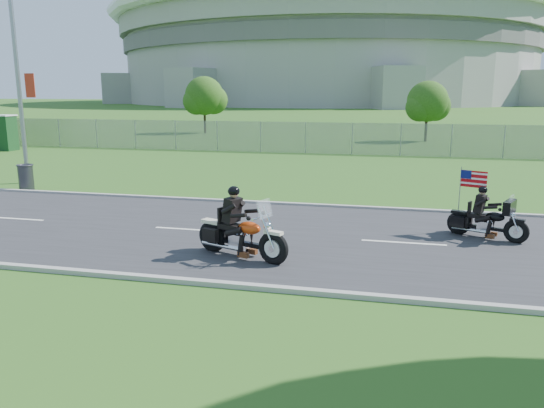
% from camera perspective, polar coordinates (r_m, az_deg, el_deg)
% --- Properties ---
extents(ground, '(420.00, 420.00, 0.00)m').
position_cam_1_polar(ground, '(14.97, -1.54, -3.37)').
color(ground, '#225019').
rests_on(ground, ground).
extents(road, '(120.00, 8.00, 0.04)m').
position_cam_1_polar(road, '(14.97, -1.54, -3.29)').
color(road, '#28282B').
rests_on(road, ground).
extents(curb_north, '(120.00, 0.18, 0.12)m').
position_cam_1_polar(curb_north, '(18.79, 1.56, -0.00)').
color(curb_north, '#9E9B93').
rests_on(curb_north, ground).
extents(curb_south, '(120.00, 0.18, 0.12)m').
position_cam_1_polar(curb_south, '(11.27, -6.78, -8.47)').
color(curb_south, '#9E9B93').
rests_on(curb_south, ground).
extents(fence, '(60.00, 0.03, 2.00)m').
position_cam_1_polar(fence, '(35.17, -1.25, 7.24)').
color(fence, gray).
rests_on(fence, ground).
extents(stadium, '(140.40, 140.40, 29.20)m').
position_cam_1_polar(stadium, '(185.83, 5.93, 15.65)').
color(stadium, '#A3A099').
rests_on(stadium, ground).
extents(streetlight, '(0.90, 2.46, 10.00)m').
position_cam_1_polar(streetlight, '(25.58, -25.55, 14.67)').
color(streetlight, gray).
rests_on(streetlight, ground).
extents(porta_toilet_a, '(1.10, 1.10, 2.30)m').
position_cam_1_polar(porta_toilet_a, '(40.30, -26.73, 6.80)').
color(porta_toilet_a, '#123A18').
rests_on(porta_toilet_a, ground).
extents(tree_fence_near, '(3.52, 3.28, 4.75)m').
position_cam_1_polar(tree_fence_near, '(44.07, 16.43, 10.32)').
color(tree_fence_near, '#382316').
rests_on(tree_fence_near, ground).
extents(tree_fence_mid, '(3.96, 3.69, 5.30)m').
position_cam_1_polar(tree_fence_mid, '(51.13, -7.23, 11.26)').
color(tree_fence_mid, '#382316').
rests_on(tree_fence_mid, ground).
extents(motorcycle_lead, '(2.54, 1.25, 1.78)m').
position_cam_1_polar(motorcycle_lead, '(12.84, -3.45, -3.43)').
color(motorcycle_lead, black).
rests_on(motorcycle_lead, ground).
extents(motorcycle_follow, '(2.06, 1.15, 1.82)m').
position_cam_1_polar(motorcycle_follow, '(15.57, 22.10, -1.74)').
color(motorcycle_follow, black).
rests_on(motorcycle_follow, ground).
extents(trash_can, '(0.78, 0.78, 1.02)m').
position_cam_1_polar(trash_can, '(23.88, -24.95, 2.59)').
color(trash_can, '#313135').
rests_on(trash_can, ground).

